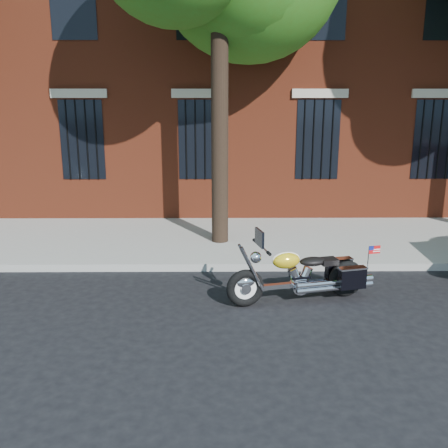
{
  "coord_description": "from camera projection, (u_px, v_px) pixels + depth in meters",
  "views": [
    {
      "loc": [
        0.5,
        -7.78,
        3.26
      ],
      "look_at": [
        0.57,
        0.8,
        1.07
      ],
      "focal_mm": 40.0,
      "sensor_mm": 36.0,
      "label": 1
    }
  ],
  "objects": [
    {
      "name": "curb",
      "position": [
        194.0,
        267.0,
        9.65
      ],
      "size": [
        40.0,
        0.16,
        0.15
      ],
      "primitive_type": "cube",
      "color": "gray",
      "rests_on": "ground"
    },
    {
      "name": "building",
      "position": [
        205.0,
        12.0,
        16.6
      ],
      "size": [
        26.0,
        10.08,
        12.0
      ],
      "color": "maroon",
      "rests_on": "ground"
    },
    {
      "name": "ground",
      "position": [
        190.0,
        298.0,
        8.34
      ],
      "size": [
        120.0,
        120.0,
        0.0
      ],
      "primitive_type": "plane",
      "color": "black",
      "rests_on": "ground"
    },
    {
      "name": "motorcycle",
      "position": [
        305.0,
        276.0,
        8.13
      ],
      "size": [
        2.5,
        1.06,
        1.26
      ],
      "rotation": [
        0.0,
        0.0,
        0.24
      ],
      "color": "black",
      "rests_on": "ground"
    },
    {
      "name": "sidewalk",
      "position": [
        198.0,
        240.0,
        11.48
      ],
      "size": [
        40.0,
        3.6,
        0.15
      ],
      "primitive_type": "cube",
      "color": "gray",
      "rests_on": "ground"
    }
  ]
}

